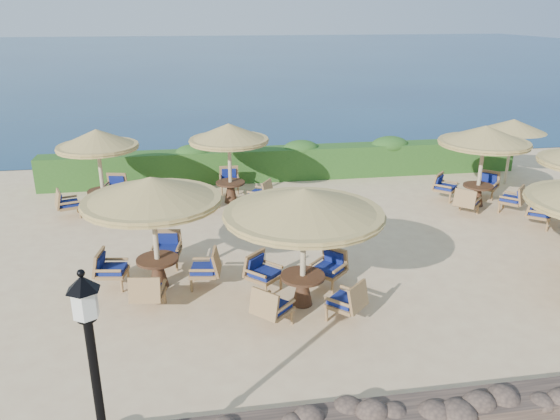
# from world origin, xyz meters

# --- Properties ---
(ground) EXTENTS (120.00, 120.00, 0.00)m
(ground) POSITION_xyz_m (0.00, 0.00, 0.00)
(ground) COLOR beige
(ground) RESTS_ON ground
(sea) EXTENTS (160.00, 160.00, 0.00)m
(sea) POSITION_xyz_m (0.00, 70.00, 0.00)
(sea) COLOR #0B2546
(sea) RESTS_ON ground
(hedge) EXTENTS (18.00, 0.90, 1.20)m
(hedge) POSITION_xyz_m (0.00, 7.20, 0.60)
(hedge) COLOR #1F4917
(hedge) RESTS_ON ground
(stone_wall) EXTENTS (15.00, 0.65, 0.44)m
(stone_wall) POSITION_xyz_m (0.00, -6.20, 0.22)
(stone_wall) COLOR brown
(stone_wall) RESTS_ON ground
(lamp_post) EXTENTS (0.44, 0.44, 3.31)m
(lamp_post) POSITION_xyz_m (-4.80, -6.80, 1.55)
(lamp_post) COLOR black
(lamp_post) RESTS_ON ground
(extra_parasol) EXTENTS (2.30, 2.30, 2.41)m
(extra_parasol) POSITION_xyz_m (7.80, 5.20, 2.17)
(extra_parasol) COLOR #C2B089
(extra_parasol) RESTS_ON ground
(cafe_set_0) EXTENTS (3.10, 3.10, 2.65)m
(cafe_set_0) POSITION_xyz_m (-4.46, -0.83, 1.89)
(cafe_set_0) COLOR #C2B089
(cafe_set_0) RESTS_ON ground
(cafe_set_1) EXTENTS (3.37, 3.37, 2.65)m
(cafe_set_1) POSITION_xyz_m (-1.34, -2.18, 1.95)
(cafe_set_1) COLOR #C2B089
(cafe_set_1) RESTS_ON ground
(cafe_set_3) EXTENTS (2.71, 2.69, 2.65)m
(cafe_set_3) POSITION_xyz_m (-6.38, 4.57, 1.83)
(cafe_set_3) COLOR #C2B089
(cafe_set_3) RESTS_ON ground
(cafe_set_4) EXTENTS (2.77, 2.70, 2.65)m
(cafe_set_4) POSITION_xyz_m (-2.35, 4.81, 1.86)
(cafe_set_4) COLOR #C2B089
(cafe_set_4) RESTS_ON ground
(cafe_set_5) EXTENTS (2.87, 2.87, 2.65)m
(cafe_set_5) POSITION_xyz_m (5.57, 3.16, 1.84)
(cafe_set_5) COLOR #C2B089
(cafe_set_5) RESTS_ON ground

